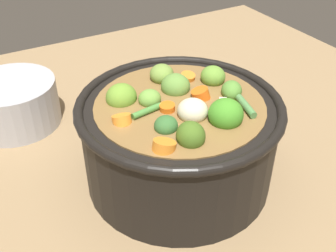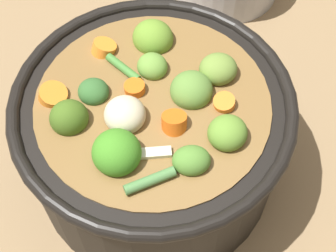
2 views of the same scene
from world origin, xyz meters
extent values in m
plane|color=#8C704C|center=(0.00, 0.00, 0.00)|extent=(1.10, 1.10, 0.00)
cylinder|color=black|center=(0.00, 0.00, 0.06)|extent=(0.26, 0.26, 0.12)
torus|color=black|center=(0.00, 0.00, 0.12)|extent=(0.27, 0.27, 0.01)
cylinder|color=olive|center=(0.00, 0.00, 0.07)|extent=(0.22, 0.22, 0.12)
ellipsoid|color=#44661E|center=(0.07, -0.03, 0.13)|extent=(0.04, 0.04, 0.03)
ellipsoid|color=#68983C|center=(-0.02, -0.03, 0.13)|extent=(0.04, 0.04, 0.02)
ellipsoid|color=#438E25|center=(0.06, 0.03, 0.13)|extent=(0.06, 0.06, 0.04)
ellipsoid|color=#5E8A3A|center=(-0.03, 0.01, 0.13)|extent=(0.05, 0.05, 0.03)
ellipsoid|color=#548934|center=(0.01, 0.07, 0.13)|extent=(0.04, 0.04, 0.03)
ellipsoid|color=olive|center=(-0.03, 0.07, 0.13)|extent=(0.04, 0.04, 0.03)
ellipsoid|color=#34662F|center=(0.04, -0.04, 0.13)|extent=(0.04, 0.04, 0.02)
ellipsoid|color=olive|center=(-0.07, 0.01, 0.13)|extent=(0.05, 0.05, 0.03)
ellipsoid|color=olive|center=(-0.05, -0.06, 0.13)|extent=(0.05, 0.05, 0.04)
cylinder|color=orange|center=(0.00, -0.08, 0.13)|extent=(0.03, 0.03, 0.02)
cylinder|color=orange|center=(-0.05, 0.04, 0.13)|extent=(0.02, 0.02, 0.02)
cylinder|color=orange|center=(0.01, -0.02, 0.13)|extent=(0.03, 0.03, 0.01)
cylinder|color=orange|center=(0.07, -0.06, 0.13)|extent=(0.04, 0.04, 0.02)
cylinder|color=orange|center=(0.00, 0.03, 0.13)|extent=(0.03, 0.04, 0.02)
ellipsoid|color=beige|center=(0.03, 0.00, 0.13)|extent=(0.05, 0.05, 0.03)
cylinder|color=#468336|center=(0.00, -0.05, 0.13)|extent=(0.01, 0.04, 0.01)
cylinder|color=#508547|center=(0.05, 0.07, 0.13)|extent=(0.05, 0.02, 0.01)
cube|color=beige|center=(0.03, 0.05, 0.13)|extent=(0.03, 0.02, 0.01)
cylinder|color=#ADADB2|center=(-0.26, -0.17, 0.04)|extent=(0.15, 0.15, 0.08)
camera|label=1|loc=(0.38, -0.23, 0.40)|focal=43.70mm
camera|label=2|loc=(0.16, 0.23, 0.51)|focal=54.74mm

